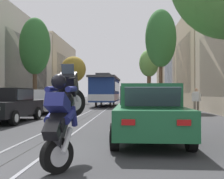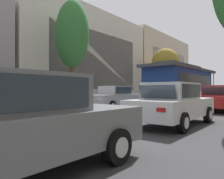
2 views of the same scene
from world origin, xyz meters
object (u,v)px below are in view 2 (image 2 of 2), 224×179
at_px(parked_car_grey_second_right, 17,124).
at_px(pedestrian_on_left_pavement, 104,94).
at_px(street_tree_kerb_left_second, 72,34).
at_px(pedestrian_on_right_pavement, 120,93).
at_px(parked_car_silver_mid_left, 38,101).
at_px(street_tree_kerb_left_mid, 165,63).
at_px(parked_car_white_mid_right, 173,104).
at_px(parked_car_red_fourth_right, 220,98).
at_px(cable_car_trolley, 181,85).
at_px(parked_car_silver_fourth_left, 115,97).

xyz_separation_m(parked_car_grey_second_right, pedestrian_on_left_pavement, (-10.11, 13.78, 0.07)).
distance_m(parked_car_grey_second_right, street_tree_kerb_left_second, 12.72).
height_order(pedestrian_on_left_pavement, pedestrian_on_right_pavement, pedestrian_on_right_pavement).
xyz_separation_m(parked_car_silver_mid_left, street_tree_kerb_left_mid, (-2.06, 18.66, 3.76)).
height_order(parked_car_white_mid_right, pedestrian_on_left_pavement, parked_car_white_mid_right).
relative_size(street_tree_kerb_left_second, pedestrian_on_left_pavement, 4.92).
relative_size(parked_car_silver_mid_left, parked_car_white_mid_right, 1.00).
bearing_deg(parked_car_red_fourth_right, street_tree_kerb_left_second, -152.51).
xyz_separation_m(parked_car_grey_second_right, street_tree_kerb_left_second, (-8.44, 8.44, 4.40)).
bearing_deg(street_tree_kerb_left_mid, pedestrian_on_left_pavement, -102.45).
xyz_separation_m(parked_car_white_mid_right, cable_car_trolley, (-3.01, 8.72, 0.86)).
bearing_deg(parked_car_silver_fourth_left, street_tree_kerb_left_second, -139.15).
bearing_deg(parked_car_white_mid_right, parked_car_silver_fourth_left, 144.94).
bearing_deg(pedestrian_on_left_pavement, pedestrian_on_right_pavement, 55.17).
xyz_separation_m(parked_car_red_fourth_right, cable_car_trolley, (-3.17, 1.94, 0.86)).
xyz_separation_m(parked_car_silver_fourth_left, parked_car_red_fourth_right, (6.28, 2.49, 0.00)).
bearing_deg(parked_car_silver_mid_left, parked_car_grey_second_right, -34.96).
distance_m(parked_car_red_fourth_right, pedestrian_on_right_pavement, 9.54).
bearing_deg(parked_car_silver_mid_left, pedestrian_on_right_pavement, 106.06).
xyz_separation_m(parked_car_red_fourth_right, street_tree_kerb_left_second, (-8.54, -4.44, 4.40)).
bearing_deg(parked_car_silver_fourth_left, cable_car_trolley, 54.92).
distance_m(parked_car_silver_mid_left, pedestrian_on_right_pavement, 11.35).
bearing_deg(pedestrian_on_right_pavement, parked_car_white_mid_right, -44.72).
distance_m(parked_car_silver_mid_left, parked_car_silver_fourth_left, 6.17).
bearing_deg(parked_car_red_fourth_right, parked_car_white_mid_right, -91.38).
height_order(parked_car_silver_mid_left, parked_car_grey_second_right, same).
xyz_separation_m(parked_car_white_mid_right, street_tree_kerb_left_second, (-8.38, 2.34, 4.40)).
distance_m(street_tree_kerb_left_mid, cable_car_trolley, 9.94).
bearing_deg(pedestrian_on_right_pavement, parked_car_silver_mid_left, -73.94).
height_order(parked_car_silver_mid_left, cable_car_trolley, cable_car_trolley).
xyz_separation_m(street_tree_kerb_left_mid, pedestrian_on_left_pavement, (-2.01, -9.11, -3.68)).
distance_m(street_tree_kerb_left_second, cable_car_trolley, 9.06).
bearing_deg(street_tree_kerb_left_second, parked_car_silver_fourth_left, 40.85).
bearing_deg(cable_car_trolley, pedestrian_on_right_pavement, 177.15).
height_order(parked_car_silver_fourth_left, street_tree_kerb_left_second, street_tree_kerb_left_second).
bearing_deg(cable_car_trolley, parked_car_silver_mid_left, -105.63).
xyz_separation_m(parked_car_silver_fourth_left, parked_car_white_mid_right, (6.12, -4.29, 0.00)).
bearing_deg(parked_car_silver_fourth_left, pedestrian_on_right_pavement, 122.34).
xyz_separation_m(parked_car_red_fourth_right, pedestrian_on_left_pavement, (-10.21, 0.90, 0.07)).
bearing_deg(pedestrian_on_left_pavement, street_tree_kerb_left_second, -72.60).
height_order(parked_car_grey_second_right, pedestrian_on_right_pavement, pedestrian_on_right_pavement).
bearing_deg(pedestrian_on_left_pavement, parked_car_silver_mid_left, -66.91).
xyz_separation_m(parked_car_silver_fourth_left, street_tree_kerb_left_mid, (-1.92, 12.49, 3.76)).
xyz_separation_m(parked_car_silver_mid_left, cable_car_trolley, (2.96, 10.60, 0.86)).
distance_m(street_tree_kerb_left_second, pedestrian_on_right_pavement, 7.94).
distance_m(parked_car_grey_second_right, parked_car_white_mid_right, 6.10).
height_order(street_tree_kerb_left_second, street_tree_kerb_left_mid, street_tree_kerb_left_second).
bearing_deg(pedestrian_on_left_pavement, parked_car_red_fourth_right, -5.01).
bearing_deg(parked_car_grey_second_right, cable_car_trolley, 101.70).
bearing_deg(parked_car_silver_fourth_left, parked_car_white_mid_right, -35.06).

